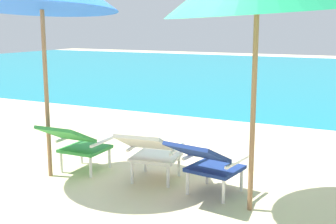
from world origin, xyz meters
name	(u,v)px	position (x,y,z in m)	size (l,w,h in m)	color
ground_plane	(247,119)	(0.00, 4.00, 0.00)	(40.00, 40.00, 0.00)	beige
ocean_band	(317,75)	(0.00, 12.75, 0.00)	(40.00, 18.00, 0.01)	teal
lounge_chair_left	(77,142)	(-0.92, -0.11, 0.40)	(0.56, 0.89, 0.68)	#338E3D
lounge_chair_center	(151,151)	(0.06, -0.03, 0.40)	(0.65, 0.94, 0.68)	silver
lounge_chair_right	(207,161)	(0.79, -0.12, 0.40)	(0.66, 0.94, 0.68)	navy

